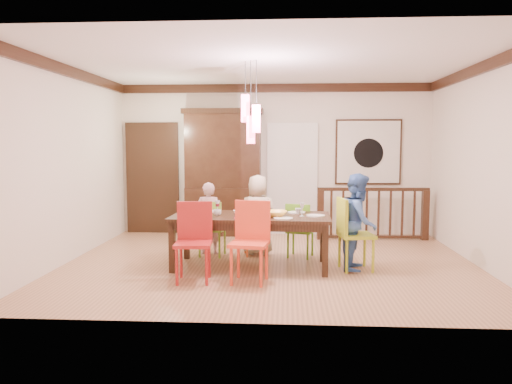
# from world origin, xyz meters

# --- Properties ---
(floor) EXTENTS (6.00, 6.00, 0.00)m
(floor) POSITION_xyz_m (0.00, 0.00, 0.00)
(floor) COLOR #9D6D4C
(floor) RESTS_ON ground
(ceiling) EXTENTS (6.00, 6.00, 0.00)m
(ceiling) POSITION_xyz_m (0.00, 0.00, 2.90)
(ceiling) COLOR white
(ceiling) RESTS_ON wall_back
(wall_back) EXTENTS (6.00, 0.00, 6.00)m
(wall_back) POSITION_xyz_m (0.00, 2.50, 1.45)
(wall_back) COLOR silver
(wall_back) RESTS_ON floor
(wall_left) EXTENTS (0.00, 5.00, 5.00)m
(wall_left) POSITION_xyz_m (-3.00, 0.00, 1.45)
(wall_left) COLOR silver
(wall_left) RESTS_ON floor
(wall_right) EXTENTS (0.00, 5.00, 5.00)m
(wall_right) POSITION_xyz_m (3.00, 0.00, 1.45)
(wall_right) COLOR silver
(wall_right) RESTS_ON floor
(crown_molding) EXTENTS (6.00, 5.00, 0.16)m
(crown_molding) POSITION_xyz_m (0.00, 0.00, 2.82)
(crown_molding) COLOR black
(crown_molding) RESTS_ON wall_back
(panel_door) EXTENTS (1.04, 0.07, 2.24)m
(panel_door) POSITION_xyz_m (-2.40, 2.45, 1.05)
(panel_door) COLOR black
(panel_door) RESTS_ON wall_back
(white_doorway) EXTENTS (0.97, 0.05, 2.22)m
(white_doorway) POSITION_xyz_m (0.35, 2.46, 1.05)
(white_doorway) COLOR silver
(white_doorway) RESTS_ON wall_back
(painting) EXTENTS (1.25, 0.06, 1.25)m
(painting) POSITION_xyz_m (1.80, 2.46, 1.60)
(painting) COLOR black
(painting) RESTS_ON wall_back
(pendant_cluster) EXTENTS (0.27, 0.21, 1.14)m
(pendant_cluster) POSITION_xyz_m (-0.26, -0.25, 2.11)
(pendant_cluster) COLOR #FF4C70
(pendant_cluster) RESTS_ON ceiling
(dining_table) EXTENTS (2.26, 1.09, 0.75)m
(dining_table) POSITION_xyz_m (-0.26, -0.25, 0.67)
(dining_table) COLOR black
(dining_table) RESTS_ON floor
(chair_far_left) EXTENTS (0.45, 0.45, 0.87)m
(chair_far_left) POSITION_xyz_m (-0.92, 0.44, 0.50)
(chair_far_left) COLOR #76AD2C
(chair_far_left) RESTS_ON floor
(chair_far_mid) EXTENTS (0.43, 0.43, 0.83)m
(chair_far_mid) POSITION_xyz_m (-0.24, 0.53, 0.47)
(chair_far_mid) COLOR orange
(chair_far_mid) RESTS_ON floor
(chair_far_right) EXTENTS (0.47, 0.47, 0.85)m
(chair_far_right) POSITION_xyz_m (0.46, 0.44, 0.49)
(chair_far_right) COLOR #59A51D
(chair_far_right) RESTS_ON floor
(chair_near_left) EXTENTS (0.49, 0.49, 1.01)m
(chair_near_left) POSITION_xyz_m (-0.94, -1.04, 0.58)
(chair_near_left) COLOR #A51D1C
(chair_near_left) RESTS_ON floor
(chair_near_mid) EXTENTS (0.52, 0.52, 1.03)m
(chair_near_mid) POSITION_xyz_m (-0.22, -1.04, 0.59)
(chair_near_mid) COLOR #F24427
(chair_near_mid) RESTS_ON floor
(chair_end_right) EXTENTS (0.52, 0.52, 1.01)m
(chair_end_right) POSITION_xyz_m (1.21, -0.32, 0.58)
(chair_end_right) COLOR #B2C724
(chair_end_right) RESTS_ON floor
(china_hutch) EXTENTS (1.53, 0.46, 2.42)m
(china_hutch) POSITION_xyz_m (-0.98, 2.30, 1.21)
(china_hutch) COLOR black
(china_hutch) RESTS_ON floor
(balustrade) EXTENTS (2.04, 0.14, 0.96)m
(balustrade) POSITION_xyz_m (1.82, 1.95, 0.50)
(balustrade) COLOR black
(balustrade) RESTS_ON floor
(person_far_left) EXTENTS (0.42, 0.28, 1.15)m
(person_far_left) POSITION_xyz_m (-1.00, 0.59, 0.58)
(person_far_left) COLOR beige
(person_far_left) RESTS_ON floor
(person_far_mid) EXTENTS (0.66, 0.46, 1.27)m
(person_far_mid) POSITION_xyz_m (-0.21, 0.59, 0.64)
(person_far_mid) COLOR #C0B091
(person_far_mid) RESTS_ON floor
(person_end_right) EXTENTS (0.65, 0.76, 1.35)m
(person_end_right) POSITION_xyz_m (1.25, -0.27, 0.67)
(person_end_right) COLOR #436FBC
(person_end_right) RESTS_ON floor
(serving_bowl) EXTENTS (0.37, 0.37, 0.08)m
(serving_bowl) POSITION_xyz_m (0.08, -0.37, 0.79)
(serving_bowl) COLOR yellow
(serving_bowl) RESTS_ON dining_table
(small_bowl) EXTENTS (0.21, 0.21, 0.06)m
(small_bowl) POSITION_xyz_m (-0.43, -0.17, 0.78)
(small_bowl) COLOR white
(small_bowl) RESTS_ON dining_table
(cup_left) EXTENTS (0.15, 0.15, 0.09)m
(cup_left) POSITION_xyz_m (-0.73, -0.32, 0.79)
(cup_left) COLOR silver
(cup_left) RESTS_ON dining_table
(cup_right) EXTENTS (0.11, 0.11, 0.08)m
(cup_right) POSITION_xyz_m (0.41, -0.10, 0.79)
(cup_right) COLOR silver
(cup_right) RESTS_ON dining_table
(plate_far_left) EXTENTS (0.26, 0.26, 0.01)m
(plate_far_left) POSITION_xyz_m (-0.90, 0.07, 0.76)
(plate_far_left) COLOR white
(plate_far_left) RESTS_ON dining_table
(plate_far_mid) EXTENTS (0.26, 0.26, 0.01)m
(plate_far_mid) POSITION_xyz_m (-0.31, 0.04, 0.76)
(plate_far_mid) COLOR white
(plate_far_mid) RESTS_ON dining_table
(plate_far_right) EXTENTS (0.26, 0.26, 0.01)m
(plate_far_right) POSITION_xyz_m (0.39, 0.03, 0.76)
(plate_far_right) COLOR white
(plate_far_right) RESTS_ON dining_table
(plate_near_left) EXTENTS (0.26, 0.26, 0.01)m
(plate_near_left) POSITION_xyz_m (-0.98, -0.53, 0.76)
(plate_near_left) COLOR white
(plate_near_left) RESTS_ON dining_table
(plate_near_mid) EXTENTS (0.26, 0.26, 0.01)m
(plate_near_mid) POSITION_xyz_m (0.20, -0.57, 0.76)
(plate_near_mid) COLOR white
(plate_near_mid) RESTS_ON dining_table
(plate_end_right) EXTENTS (0.26, 0.26, 0.01)m
(plate_end_right) POSITION_xyz_m (0.65, -0.30, 0.76)
(plate_end_right) COLOR white
(plate_end_right) RESTS_ON dining_table
(wine_glass_a) EXTENTS (0.08, 0.08, 0.19)m
(wine_glass_a) POSITION_xyz_m (-0.75, -0.13, 0.84)
(wine_glass_a) COLOR #590C19
(wine_glass_a) RESTS_ON dining_table
(wine_glass_b) EXTENTS (0.08, 0.08, 0.19)m
(wine_glass_b) POSITION_xyz_m (-0.06, -0.05, 0.84)
(wine_glass_b) COLOR silver
(wine_glass_b) RESTS_ON dining_table
(wine_glass_c) EXTENTS (0.08, 0.08, 0.19)m
(wine_glass_c) POSITION_xyz_m (-0.36, -0.46, 0.84)
(wine_glass_c) COLOR #590C19
(wine_glass_c) RESTS_ON dining_table
(wine_glass_d) EXTENTS (0.08, 0.08, 0.19)m
(wine_glass_d) POSITION_xyz_m (0.46, -0.34, 0.84)
(wine_glass_d) COLOR silver
(wine_glass_d) RESTS_ON dining_table
(napkin) EXTENTS (0.18, 0.14, 0.01)m
(napkin) POSITION_xyz_m (-0.37, -0.55, 0.76)
(napkin) COLOR #D83359
(napkin) RESTS_ON dining_table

